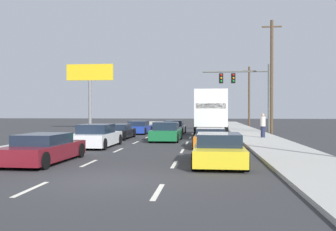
# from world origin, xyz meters

# --- Properties ---
(ground_plane) EXTENTS (140.00, 140.00, 0.00)m
(ground_plane) POSITION_xyz_m (0.00, 25.00, 0.00)
(ground_plane) COLOR #333335
(sidewalk_right) EXTENTS (3.19, 80.00, 0.14)m
(sidewalk_right) POSITION_xyz_m (6.85, 20.00, 0.07)
(sidewalk_right) COLOR #B2AFA8
(sidewalk_right) RESTS_ON ground_plane
(sidewalk_left) EXTENTS (3.19, 80.00, 0.14)m
(sidewalk_left) POSITION_xyz_m (-6.85, 20.00, 0.07)
(sidewalk_left) COLOR #B2AFA8
(sidewalk_left) RESTS_ON ground_plane
(lane_markings) EXTENTS (3.54, 57.00, 0.01)m
(lane_markings) POSITION_xyz_m (0.00, 21.02, 0.00)
(lane_markings) COLOR silver
(lane_markings) RESTS_ON ground_plane
(car_blue) EXTENTS (2.00, 4.39, 1.17)m
(car_blue) POSITION_xyz_m (-3.25, 23.28, 0.55)
(car_blue) COLOR #1E389E
(car_blue) RESTS_ON ground_plane
(car_black) EXTENTS (1.92, 4.56, 1.11)m
(car_black) POSITION_xyz_m (-3.64, 16.75, 0.53)
(car_black) COLOR black
(car_black) RESTS_ON ground_plane
(car_white) EXTENTS (2.01, 4.59, 1.33)m
(car_white) POSITION_xyz_m (-3.34, 10.20, 0.61)
(car_white) COLOR white
(car_white) RESTS_ON ground_plane
(car_maroon) EXTENTS (2.03, 4.73, 1.17)m
(car_maroon) POSITION_xyz_m (-3.58, 3.54, 0.55)
(car_maroon) COLOR maroon
(car_maroon) RESTS_ON ground_plane
(car_silver) EXTENTS (1.99, 4.22, 1.24)m
(car_silver) POSITION_xyz_m (0.05, 23.06, 0.56)
(car_silver) COLOR #B7BABF
(car_silver) RESTS_ON ground_plane
(car_green) EXTENTS (2.02, 4.21, 1.33)m
(car_green) POSITION_xyz_m (0.18, 14.97, 0.59)
(car_green) COLOR #196B38
(car_green) RESTS_ON ground_plane
(box_truck) EXTENTS (2.69, 7.79, 3.68)m
(box_truck) POSITION_xyz_m (3.34, 19.56, 2.10)
(box_truck) COLOR white
(box_truck) RESTS_ON ground_plane
(car_orange) EXTENTS (1.96, 4.33, 1.10)m
(car_orange) POSITION_xyz_m (3.19, 10.74, 0.51)
(car_orange) COLOR orange
(car_orange) RESTS_ON ground_plane
(car_yellow) EXTENTS (2.01, 4.68, 1.21)m
(car_yellow) POSITION_xyz_m (3.43, 3.81, 0.56)
(car_yellow) COLOR yellow
(car_yellow) RESTS_ON ground_plane
(traffic_signal_mast) EXTENTS (6.54, 0.69, 6.66)m
(traffic_signal_mast) POSITION_xyz_m (6.35, 26.48, 4.80)
(traffic_signal_mast) COLOR #595B56
(traffic_signal_mast) RESTS_ON ground_plane
(utility_pole_mid) EXTENTS (1.80, 0.28, 10.43)m
(utility_pole_mid) POSITION_xyz_m (8.93, 24.37, 5.36)
(utility_pole_mid) COLOR brown
(utility_pole_mid) RESTS_ON ground_plane
(utility_pole_far) EXTENTS (1.80, 0.28, 8.35)m
(utility_pole_far) POSITION_xyz_m (8.98, 42.95, 4.31)
(utility_pole_far) COLOR brown
(utility_pole_far) RESTS_ON ground_plane
(roadside_billboard) EXTENTS (5.33, 0.36, 7.35)m
(roadside_billboard) POSITION_xyz_m (-10.04, 30.17, 5.45)
(roadside_billboard) COLOR slate
(roadside_billboard) RESTS_ON ground_plane
(pedestrian_near_corner) EXTENTS (0.38, 0.38, 1.76)m
(pedestrian_near_corner) POSITION_xyz_m (7.11, 17.29, 1.02)
(pedestrian_near_corner) COLOR #1E233F
(pedestrian_near_corner) RESTS_ON sidewalk_right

